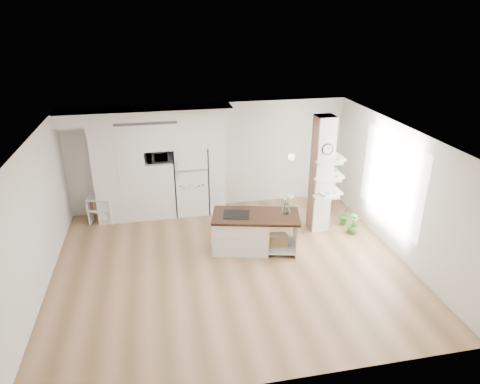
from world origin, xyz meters
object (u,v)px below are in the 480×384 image
object	(u,v)px
refrigerator	(191,180)
bookshelf	(102,212)
kitchen_island	(246,231)
floor_plant_a	(345,215)

from	to	relation	value
refrigerator	bookshelf	distance (m)	2.27
kitchen_island	bookshelf	distance (m)	3.68
kitchen_island	floor_plant_a	distance (m)	2.64
kitchen_island	floor_plant_a	xyz separation A→B (m)	(2.56, 0.64, -0.17)
refrigerator	bookshelf	bearing A→B (deg)	-175.07
kitchen_island	refrigerator	bearing A→B (deg)	128.26
bookshelf	refrigerator	bearing A→B (deg)	16.26
bookshelf	kitchen_island	bearing A→B (deg)	-19.56
kitchen_island	floor_plant_a	world-z (taller)	kitchen_island
kitchen_island	bookshelf	world-z (taller)	kitchen_island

